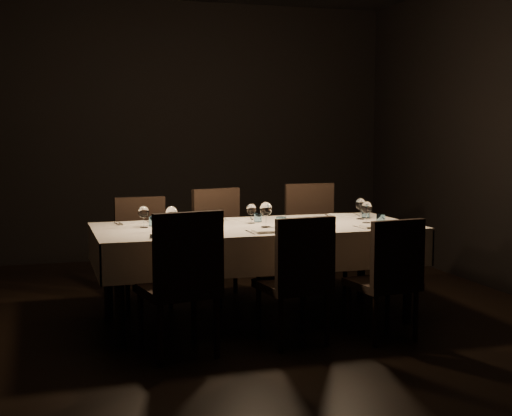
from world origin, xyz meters
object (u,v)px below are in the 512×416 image
object	(u,v)px
chair_far_center	(223,239)
chair_near_left	(182,278)
chair_far_right	(314,233)
dining_table	(256,235)
chair_near_right	(389,273)
chair_far_left	(143,245)
chair_near_center	(298,275)

from	to	relation	value
chair_far_center	chair_near_left	bearing A→B (deg)	-129.09
chair_far_center	chair_far_right	xyz separation A→B (m)	(0.90, 0.06, 0.01)
dining_table	chair_near_right	size ratio (longest dim) A/B	2.83
chair_far_left	chair_near_right	bearing A→B (deg)	-49.76
chair_far_right	dining_table	bearing A→B (deg)	-132.86
chair_near_left	chair_far_right	size ratio (longest dim) A/B	0.99
chair_far_left	chair_far_center	distance (m)	0.72
chair_far_right	chair_far_center	bearing A→B (deg)	-174.96
dining_table	chair_near_center	distance (m)	0.78
chair_near_right	chair_far_center	distance (m)	1.82
dining_table	chair_near_center	bearing A→B (deg)	-84.24
chair_far_center	dining_table	bearing A→B (deg)	-101.00
dining_table	chair_far_left	distance (m)	1.14
chair_near_right	chair_far_right	bearing A→B (deg)	-100.71
chair_near_center	chair_near_right	bearing A→B (deg)	166.20
chair_near_right	chair_near_center	bearing A→B (deg)	-14.09
chair_near_left	chair_near_right	bearing A→B (deg)	167.58
chair_far_left	chair_far_center	xyz separation A→B (m)	(0.71, -0.02, 0.03)
chair_near_left	chair_far_right	world-z (taller)	chair_far_right
chair_near_right	chair_far_right	distance (m)	1.69
chair_far_left	chair_far_right	xyz separation A→B (m)	(1.61, 0.04, 0.04)
chair_near_right	dining_table	bearing A→B (deg)	-55.78
chair_near_right	chair_far_left	size ratio (longest dim) A/B	0.96
chair_near_center	chair_far_left	size ratio (longest dim) A/B	1.00
dining_table	chair_near_center	size ratio (longest dim) A/B	2.73
chair_near_center	chair_far_right	bearing A→B (deg)	-122.40
dining_table	chair_near_center	world-z (taller)	chair_near_center
chair_near_left	chair_far_left	size ratio (longest dim) A/B	1.07
chair_near_left	chair_far_right	xyz separation A→B (m)	(1.58, 1.64, 0.01)
chair_near_left	chair_far_left	bearing A→B (deg)	-99.12
chair_near_right	chair_far_right	world-z (taller)	chair_far_right
chair_near_left	chair_far_center	world-z (taller)	chair_near_left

